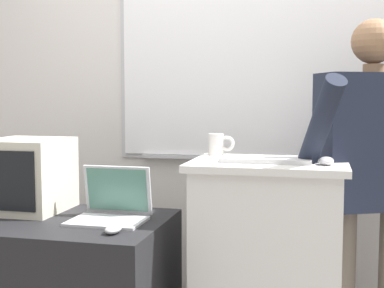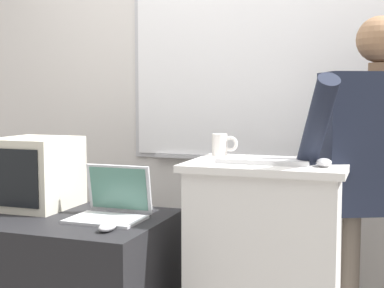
{
  "view_description": "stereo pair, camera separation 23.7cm",
  "coord_description": "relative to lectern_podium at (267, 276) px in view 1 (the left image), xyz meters",
  "views": [
    {
      "loc": [
        0.53,
        -1.88,
        1.31
      ],
      "look_at": [
        -0.03,
        0.42,
        1.1
      ],
      "focal_mm": 50.0,
      "sensor_mm": 36.0,
      "label": 1
    },
    {
      "loc": [
        0.76,
        -1.81,
        1.31
      ],
      "look_at": [
        -0.03,
        0.42,
        1.1
      ],
      "focal_mm": 50.0,
      "sensor_mm": 36.0,
      "label": 2
    }
  ],
  "objects": [
    {
      "name": "person_presenter",
      "position": [
        0.44,
        0.19,
        0.44
      ],
      "size": [
        0.64,
        0.69,
        1.65
      ],
      "rotation": [
        0.0,
        0.0,
        0.42
      ],
      "color": "brown",
      "rests_on": "ground_plane"
    },
    {
      "name": "wireless_keyboard",
      "position": [
        -0.01,
        -0.06,
        0.52
      ],
      "size": [
        0.38,
        0.11,
        0.02
      ],
      "color": "silver",
      "rests_on": "lectern_podium"
    },
    {
      "name": "crt_monitor",
      "position": [
        -1.12,
        -0.08,
        0.42
      ],
      "size": [
        0.35,
        0.37,
        0.34
      ],
      "color": "beige",
      "rests_on": "side_desk"
    },
    {
      "name": "computer_mouse_by_keyboard",
      "position": [
        0.24,
        -0.08,
        0.53
      ],
      "size": [
        0.06,
        0.1,
        0.03
      ],
      "color": "#BCBCC1",
      "rests_on": "lectern_podium"
    },
    {
      "name": "coffee_mug",
      "position": [
        -0.26,
        0.18,
        0.56
      ],
      "size": [
        0.13,
        0.07,
        0.1
      ],
      "color": "silver",
      "rests_on": "lectern_podium"
    },
    {
      "name": "lectern_podium",
      "position": [
        0.0,
        0.0,
        0.0
      ],
      "size": [
        0.67,
        0.5,
        1.03
      ],
      "color": "silver",
      "rests_on": "ground_plane"
    },
    {
      "name": "computer_mouse_by_laptop",
      "position": [
        -0.57,
        -0.38,
        0.27
      ],
      "size": [
        0.06,
        0.1,
        0.03
      ],
      "color": "#BCBCC1",
      "rests_on": "side_desk"
    },
    {
      "name": "back_wall",
      "position": [
        -0.29,
        0.71,
        0.96
      ],
      "size": [
        6.4,
        0.17,
        2.95
      ],
      "color": "silver",
      "rests_on": "ground_plane"
    },
    {
      "name": "laptop",
      "position": [
        -0.66,
        -0.15,
        0.32
      ],
      "size": [
        0.32,
        0.26,
        0.23
      ],
      "color": "#B7BABF",
      "rests_on": "side_desk"
    }
  ]
}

